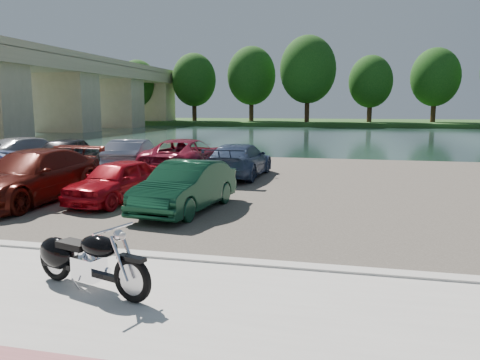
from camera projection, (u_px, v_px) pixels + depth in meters
The scene contains 17 objects.
ground at pixel (110, 306), 6.73m from camera, with size 200.00×200.00×0.00m, color #595447.
promenade at pixel (70, 335), 5.76m from camera, with size 60.00×6.00×0.10m, color #BBB7B0.
kerb at pixel (164, 258), 8.65m from camera, with size 60.00×0.30×0.14m, color #BBB7B0.
parking_lot at pixel (257, 184), 17.31m from camera, with size 60.00×18.00×0.04m, color #464139.
river at pixel (315, 136), 45.21m from camera, with size 120.00×40.00×0.00m, color #182C27.
far_bank at pixel (329, 122), 75.94m from camera, with size 120.00×24.00×0.60m, color #1E4619.
bridge at pixel (61, 82), 51.64m from camera, with size 7.00×56.00×8.55m.
far_trees at pixel (359, 74), 67.87m from camera, with size 70.25×10.68×12.52m.
motorcycle at pixel (81, 259), 7.09m from camera, with size 2.26×1.02×1.05m.
car_3 at pixel (31, 176), 13.82m from camera, with size 2.14×5.26×1.53m, color #4F120B.
car_4 at pixel (117, 181), 13.85m from camera, with size 1.48×3.68×1.25m, color #AE0B16.
car_5 at pixel (186, 186), 12.63m from camera, with size 1.41×4.05×1.33m, color #0F3823.
car_7 at pixel (32, 152), 21.45m from camera, with size 2.02×4.96×1.44m, color gray.
car_8 at pixel (70, 154), 20.39m from camera, with size 1.82×4.51×1.54m, color black.
car_9 at pixel (133, 155), 20.38m from camera, with size 1.49×4.27×1.41m, color slate.
car_10 at pixel (185, 156), 19.82m from camera, with size 2.44×5.29×1.47m, color maroon.
car_11 at pixel (240, 160), 18.75m from camera, with size 1.89×4.66×1.35m, color #334363.
Camera 1 is at (3.27, -5.78, 2.84)m, focal length 35.00 mm.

